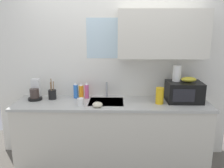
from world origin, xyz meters
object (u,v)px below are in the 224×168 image
(microwave, at_px, (184,92))
(utensil_crock, at_px, (52,94))
(dish_soap_bottle_blue, at_px, (76,91))
(cereal_canister, at_px, (160,96))
(paper_towel_roll, at_px, (177,73))
(mug_white, at_px, (81,102))
(dish_soap_bottle_orange, at_px, (81,91))
(banana_bunch, at_px, (189,79))
(small_bowl, at_px, (97,105))
(coffee_maker, at_px, (35,92))
(dish_soap_bottle_pink, at_px, (87,91))

(microwave, height_order, utensil_crock, utensil_crock)
(dish_soap_bottle_blue, xyz_separation_m, cereal_canister, (1.14, -0.23, 0.00))
(paper_towel_roll, height_order, mug_white, paper_towel_roll)
(dish_soap_bottle_orange, xyz_separation_m, cereal_canister, (1.06, -0.23, 0.01))
(banana_bunch, xyz_separation_m, dish_soap_bottle_orange, (-1.45, 0.13, -0.20))
(microwave, relative_size, banana_bunch, 2.30)
(mug_white, height_order, small_bowl, mug_white)
(dish_soap_bottle_blue, distance_m, cereal_canister, 1.16)
(dish_soap_bottle_blue, relative_size, cereal_canister, 1.04)
(banana_bunch, distance_m, mug_white, 1.45)
(coffee_maker, bearing_deg, small_bowl, -19.22)
(cereal_canister, relative_size, mug_white, 2.27)
(coffee_maker, distance_m, utensil_crock, 0.23)
(paper_towel_roll, height_order, cereal_canister, paper_towel_roll)
(microwave, height_order, cereal_canister, microwave)
(banana_bunch, bearing_deg, cereal_canister, -165.62)
(dish_soap_bottle_pink, bearing_deg, mug_white, -97.18)
(mug_white, bearing_deg, coffee_maker, 159.50)
(banana_bunch, height_order, small_bowl, banana_bunch)
(coffee_maker, relative_size, mug_white, 2.95)
(cereal_canister, height_order, mug_white, cereal_canister)
(dish_soap_bottle_blue, relative_size, small_bowl, 1.73)
(dish_soap_bottle_pink, xyz_separation_m, small_bowl, (0.18, -0.38, -0.07))
(dish_soap_bottle_pink, xyz_separation_m, utensil_crock, (-0.47, -0.06, -0.04))
(dish_soap_bottle_pink, relative_size, small_bowl, 1.76)
(dish_soap_bottle_orange, height_order, small_bowl, dish_soap_bottle_orange)
(microwave, distance_m, paper_towel_roll, 0.27)
(cereal_canister, bearing_deg, coffee_maker, 174.63)
(dish_soap_bottle_blue, xyz_separation_m, mug_white, (0.11, -0.32, -0.06))
(banana_bunch, bearing_deg, mug_white, -172.33)
(dish_soap_bottle_blue, bearing_deg, coffee_maker, -172.78)
(dish_soap_bottle_orange, relative_size, dish_soap_bottle_blue, 0.96)
(utensil_crock, bearing_deg, small_bowl, -26.05)
(dish_soap_bottle_orange, bearing_deg, dish_soap_bottle_pink, -0.48)
(microwave, bearing_deg, small_bowl, -167.72)
(coffee_maker, bearing_deg, mug_white, -20.50)
(microwave, distance_m, banana_bunch, 0.18)
(microwave, xyz_separation_m, paper_towel_roll, (-0.10, 0.05, 0.24))
(microwave, bearing_deg, dish_soap_bottle_blue, 174.99)
(coffee_maker, relative_size, utensil_crock, 0.95)
(coffee_maker, bearing_deg, utensil_crock, 2.84)
(dish_soap_bottle_orange, xyz_separation_m, dish_soap_bottle_blue, (-0.08, -0.00, 0.00))
(coffee_maker, xyz_separation_m, dish_soap_bottle_pink, (0.70, 0.07, 0.00))
(small_bowl, bearing_deg, mug_white, 164.74)
(coffee_maker, bearing_deg, dish_soap_bottle_pink, 5.61)
(microwave, relative_size, paper_towel_roll, 2.09)
(paper_towel_roll, distance_m, dish_soap_bottle_blue, 1.41)
(banana_bunch, distance_m, cereal_canister, 0.45)
(coffee_maker, bearing_deg, microwave, -1.69)
(microwave, distance_m, dish_soap_bottle_blue, 1.48)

